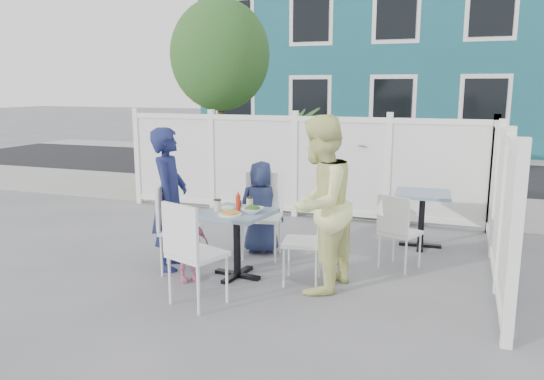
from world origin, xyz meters
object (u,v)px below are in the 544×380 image
(spare_table, at_px, (422,205))
(chair_left, at_px, (173,222))
(chair_back, at_px, (263,208))
(chair_near, at_px, (190,247))
(chair_right, at_px, (310,234))
(man, at_px, (170,199))
(woman, at_px, (319,205))
(toddler, at_px, (187,245))
(utility_cabinet, at_px, (177,153))
(boy, at_px, (261,207))
(main_table, at_px, (237,226))

(spare_table, relative_size, chair_left, 0.73)
(chair_back, xyz_separation_m, chair_near, (-0.07, -1.70, -0.00))
(spare_table, relative_size, chair_near, 0.71)
(spare_table, bearing_deg, chair_right, -119.95)
(man, height_order, woman, woman)
(chair_right, bearing_deg, chair_near, 128.61)
(spare_table, height_order, woman, woman)
(chair_left, xyz_separation_m, toddler, (0.30, -0.23, -0.17))
(utility_cabinet, xyz_separation_m, woman, (4.20, -4.51, 0.18))
(chair_near, bearing_deg, chair_left, 148.63)
(toddler, bearing_deg, chair_right, -28.40)
(man, bearing_deg, woman, -108.17)
(chair_back, bearing_deg, boy, -70.05)
(chair_near, bearing_deg, woman, 58.74)
(chair_right, relative_size, woman, 0.51)
(utility_cabinet, relative_size, chair_back, 1.41)
(chair_left, xyz_separation_m, chair_right, (1.55, 0.15, -0.04))
(man, bearing_deg, chair_near, -156.08)
(chair_near, relative_size, boy, 0.88)
(chair_left, distance_m, boy, 1.20)
(chair_right, height_order, woman, woman)
(main_table, bearing_deg, utility_cabinet, 126.32)
(chair_left, relative_size, woman, 0.55)
(chair_back, relative_size, boy, 0.88)
(chair_back, xyz_separation_m, boy, (-0.06, 0.10, -0.01))
(woman, height_order, boy, woman)
(utility_cabinet, distance_m, chair_near, 6.22)
(main_table, distance_m, boy, 0.92)
(toddler, bearing_deg, chair_left, 97.24)
(utility_cabinet, relative_size, woman, 0.80)
(utility_cabinet, xyz_separation_m, chair_right, (4.07, -4.37, -0.18))
(chair_near, distance_m, toddler, 0.72)
(spare_table, bearing_deg, utility_cabinet, 152.66)
(utility_cabinet, distance_m, chair_left, 5.17)
(chair_right, distance_m, boy, 1.20)
(chair_back, bearing_deg, main_table, 80.33)
(spare_table, bearing_deg, toddler, -136.71)
(main_table, height_order, chair_right, chair_right)
(spare_table, distance_m, toddler, 3.10)
(chair_right, relative_size, chair_near, 0.90)
(woman, bearing_deg, man, -82.35)
(toddler, bearing_deg, man, 94.22)
(chair_back, bearing_deg, man, 33.45)
(utility_cabinet, xyz_separation_m, man, (2.44, -4.42, 0.09))
(main_table, height_order, chair_left, chair_left)
(chair_back, distance_m, boy, 0.11)
(woman, bearing_deg, toddler, -69.76)
(woman, bearing_deg, chair_back, -122.64)
(man, bearing_deg, main_table, -107.55)
(chair_near, xyz_separation_m, man, (-0.75, 0.91, 0.22))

